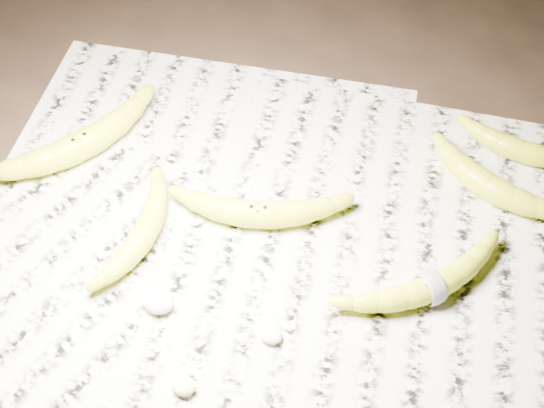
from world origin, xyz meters
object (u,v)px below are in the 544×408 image
(banana_taped, at_px, (431,286))
(banana_upper_b, at_px, (490,185))
(banana_center, at_px, (258,212))
(banana_left_a, at_px, (80,144))
(banana_upper_a, at_px, (523,149))
(banana_left_b, at_px, (145,230))

(banana_taped, xyz_separation_m, banana_upper_b, (0.05, 0.18, 0.00))
(banana_upper_b, bearing_deg, banana_center, -129.81)
(banana_left_a, xyz_separation_m, banana_upper_b, (0.55, 0.10, -0.00))
(banana_taped, distance_m, banana_upper_a, 0.27)
(banana_center, height_order, banana_taped, banana_center)
(banana_left_b, distance_m, banana_upper_a, 0.52)
(banana_upper_b, bearing_deg, banana_left_a, -145.67)
(banana_left_a, height_order, banana_upper_a, banana_left_a)
(banana_left_b, height_order, banana_upper_a, same)
(banana_upper_a, bearing_deg, banana_taped, -100.47)
(banana_left_b, distance_m, banana_taped, 0.36)
(banana_upper_a, bearing_deg, banana_center, -138.45)
(banana_left_a, height_order, banana_left_b, banana_left_a)
(banana_upper_b, bearing_deg, banana_left_b, -129.24)
(banana_center, xyz_separation_m, banana_upper_b, (0.28, 0.14, -0.00))
(banana_left_a, bearing_deg, banana_upper_a, -37.84)
(banana_upper_a, xyz_separation_m, banana_upper_b, (-0.03, -0.08, 0.00))
(banana_taped, relative_size, banana_upper_a, 1.22)
(banana_center, height_order, banana_upper_a, banana_center)
(banana_left_a, relative_size, banana_center, 1.16)
(banana_left_b, bearing_deg, banana_left_a, 55.08)
(banana_upper_a, bearing_deg, banana_left_a, -156.02)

